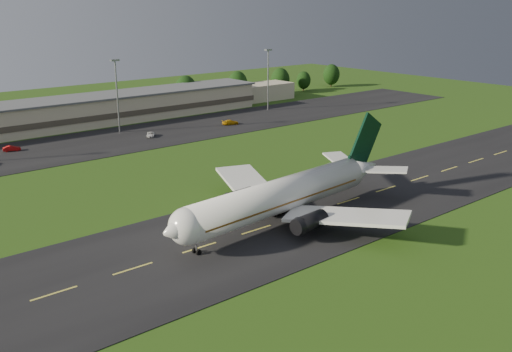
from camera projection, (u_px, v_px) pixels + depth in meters
ground at (305, 215)px, 98.42m from camera, size 360.00×360.00×0.00m
taxiway at (305, 215)px, 98.41m from camera, size 220.00×30.00×0.10m
apron at (116, 140)px, 151.58m from camera, size 260.00×30.00×0.10m
airliner at (283, 195)px, 93.96m from camera, size 51.28×42.03×15.57m
terminal at (99, 110)px, 172.18m from camera, size 145.00×16.00×8.40m
light_mast_centre at (117, 87)px, 156.82m from camera, size 2.40×1.20×20.35m
light_mast_east at (268, 72)px, 190.24m from camera, size 2.40×1.20×20.35m
tree_line at (158, 94)px, 194.44m from camera, size 201.02×9.62×10.51m
service_vehicle_b at (12, 148)px, 139.93m from camera, size 4.34×2.39×1.35m
service_vehicle_c at (151, 134)px, 154.99m from camera, size 4.01×4.67×1.19m
service_vehicle_d at (230, 122)px, 170.18m from camera, size 5.30×2.92×1.45m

